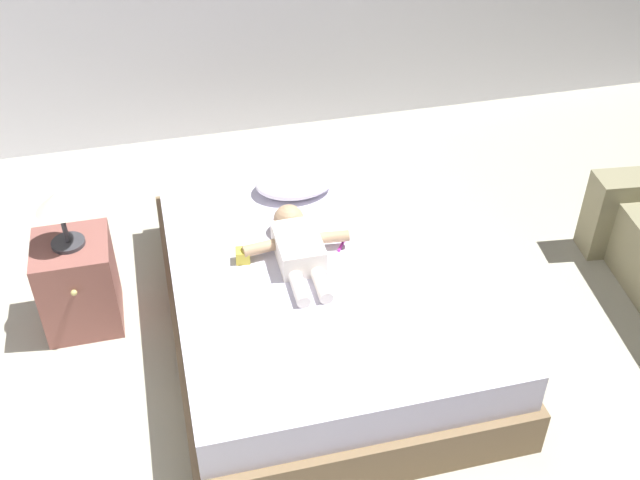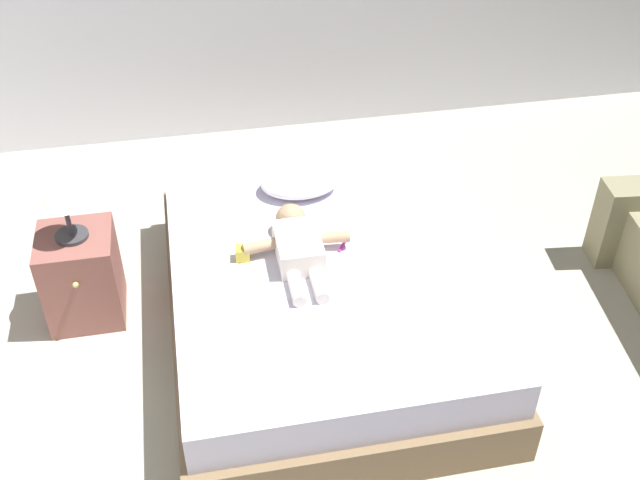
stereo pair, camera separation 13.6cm
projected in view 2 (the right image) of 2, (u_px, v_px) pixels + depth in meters
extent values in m
plane|color=#AAA694|center=(354.00, 463.00, 3.24)|extent=(8.00, 8.00, 0.00)
cube|color=brown|center=(320.00, 306.00, 3.85)|extent=(1.47, 2.02, 0.24)
cube|color=silver|center=(320.00, 273.00, 3.71)|extent=(1.41, 1.94, 0.20)
ellipsoid|color=white|center=(300.00, 181.00, 4.06)|extent=(0.42, 0.30, 0.12)
cube|color=white|center=(298.00, 248.00, 3.60)|extent=(0.21, 0.31, 0.13)
sphere|color=tan|center=(291.00, 219.00, 3.76)|extent=(0.15, 0.15, 0.15)
cylinder|color=tan|center=(260.00, 246.00, 3.61)|extent=(0.17, 0.08, 0.06)
cylinder|color=tan|center=(333.00, 237.00, 3.66)|extent=(0.17, 0.07, 0.06)
cylinder|color=white|center=(296.00, 288.00, 3.42)|extent=(0.06, 0.20, 0.06)
cylinder|color=white|center=(319.00, 285.00, 3.44)|extent=(0.06, 0.20, 0.06)
cube|color=#B02AA5|center=(344.00, 244.00, 3.72)|extent=(0.08, 0.12, 0.01)
cube|color=white|center=(348.00, 234.00, 3.76)|extent=(0.02, 0.03, 0.01)
cube|color=brown|center=(82.00, 276.00, 3.84)|extent=(0.37, 0.37, 0.49)
sphere|color=tan|center=(76.00, 285.00, 3.62)|extent=(0.03, 0.03, 0.03)
cylinder|color=#333338|center=(72.00, 235.00, 3.68)|extent=(0.16, 0.16, 0.02)
cylinder|color=#333338|center=(68.00, 219.00, 3.62)|extent=(0.02, 0.02, 0.18)
cone|color=silver|center=(61.00, 194.00, 3.53)|extent=(0.22, 0.22, 0.10)
cube|color=gold|center=(243.00, 253.00, 3.62)|extent=(0.07, 0.07, 0.07)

